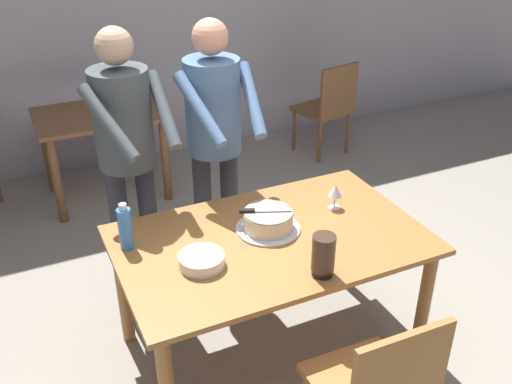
# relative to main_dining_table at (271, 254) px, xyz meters

# --- Properties ---
(ground_plane) EXTENTS (14.00, 14.00, 0.00)m
(ground_plane) POSITION_rel_main_dining_table_xyz_m (0.00, 0.00, -0.65)
(ground_plane) COLOR gray
(back_wall) EXTENTS (10.00, 0.12, 2.70)m
(back_wall) POSITION_rel_main_dining_table_xyz_m (0.00, 2.89, 0.70)
(back_wall) COLOR #ADA8B2
(back_wall) RESTS_ON ground_plane
(main_dining_table) EXTENTS (1.57, 0.98, 0.75)m
(main_dining_table) POSITION_rel_main_dining_table_xyz_m (0.00, 0.00, 0.00)
(main_dining_table) COLOR #9E6633
(main_dining_table) RESTS_ON ground_plane
(cake_on_platter) EXTENTS (0.34, 0.34, 0.11)m
(cake_on_platter) POSITION_rel_main_dining_table_xyz_m (0.02, 0.07, 0.15)
(cake_on_platter) COLOR silver
(cake_on_platter) RESTS_ON main_dining_table
(cake_knife) EXTENTS (0.26, 0.12, 0.02)m
(cake_knife) POSITION_rel_main_dining_table_xyz_m (-0.05, 0.10, 0.22)
(cake_knife) COLOR silver
(cake_knife) RESTS_ON cake_on_platter
(plate_stack) EXTENTS (0.22, 0.22, 0.06)m
(plate_stack) POSITION_rel_main_dining_table_xyz_m (-0.41, -0.08, 0.13)
(plate_stack) COLOR white
(plate_stack) RESTS_ON main_dining_table
(wine_glass_near) EXTENTS (0.08, 0.08, 0.14)m
(wine_glass_near) POSITION_rel_main_dining_table_xyz_m (0.45, 0.12, 0.21)
(wine_glass_near) COLOR silver
(wine_glass_near) RESTS_ON main_dining_table
(water_bottle) EXTENTS (0.07, 0.07, 0.25)m
(water_bottle) POSITION_rel_main_dining_table_xyz_m (-0.69, 0.22, 0.22)
(water_bottle) COLOR #387AC6
(water_bottle) RESTS_ON main_dining_table
(hurricane_lamp) EXTENTS (0.11, 0.11, 0.21)m
(hurricane_lamp) POSITION_rel_main_dining_table_xyz_m (0.08, -0.38, 0.21)
(hurricane_lamp) COLOR black
(hurricane_lamp) RESTS_ON main_dining_table
(person_cutting_cake) EXTENTS (0.47, 0.56, 1.72)m
(person_cutting_cake) POSITION_rel_main_dining_table_xyz_m (-0.03, 0.70, 0.43)
(person_cutting_cake) COLOR #2D2D38
(person_cutting_cake) RESTS_ON ground_plane
(person_standing_beside) EXTENTS (0.46, 0.57, 1.72)m
(person_standing_beside) POSITION_rel_main_dining_table_xyz_m (-0.53, 0.73, 0.43)
(person_standing_beside) COLOR #2D2D38
(person_standing_beside) RESTS_ON ground_plane
(background_table) EXTENTS (1.00, 0.70, 0.74)m
(background_table) POSITION_rel_main_dining_table_xyz_m (-0.43, 2.19, -0.07)
(background_table) COLOR brown
(background_table) RESTS_ON ground_plane
(background_chair_0) EXTENTS (0.53, 0.53, 0.90)m
(background_chair_0) POSITION_rel_main_dining_table_xyz_m (1.65, 2.13, -0.16)
(background_chair_0) COLOR brown
(background_chair_0) RESTS_ON ground_plane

